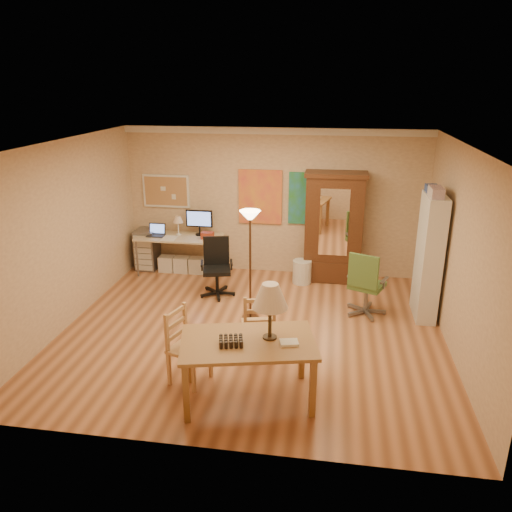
% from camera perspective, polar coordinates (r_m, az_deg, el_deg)
% --- Properties ---
extents(floor, '(5.50, 5.50, 0.00)m').
position_cam_1_polar(floor, '(7.40, -0.46, -8.59)').
color(floor, brown).
rests_on(floor, ground).
extents(crown_molding, '(5.50, 0.08, 0.12)m').
position_cam_1_polar(crown_molding, '(9.01, 2.12, 14.10)').
color(crown_molding, white).
rests_on(crown_molding, floor).
extents(corkboard, '(0.90, 0.04, 0.62)m').
position_cam_1_polar(corkboard, '(9.65, -10.24, 7.31)').
color(corkboard, tan).
rests_on(corkboard, floor).
extents(art_panel_left, '(0.80, 0.04, 1.00)m').
position_cam_1_polar(art_panel_left, '(9.23, 0.49, 6.77)').
color(art_panel_left, yellow).
rests_on(art_panel_left, floor).
extents(art_panel_right, '(0.75, 0.04, 0.95)m').
position_cam_1_polar(art_panel_right, '(9.15, 6.11, 6.54)').
color(art_panel_right, teal).
rests_on(art_panel_right, floor).
extents(dining_table, '(1.65, 1.21, 1.40)m').
position_cam_1_polar(dining_table, '(5.57, -0.00, -8.28)').
color(dining_table, brown).
rests_on(dining_table, floor).
extents(ladder_chair_back, '(0.51, 0.50, 0.92)m').
position_cam_1_polar(ladder_chair_back, '(6.58, 0.30, -8.11)').
color(ladder_chair_back, tan).
rests_on(ladder_chair_back, floor).
extents(ladder_chair_left, '(0.53, 0.54, 0.93)m').
position_cam_1_polar(ladder_chair_left, '(6.15, -7.87, -10.40)').
color(ladder_chair_left, tan).
rests_on(ladder_chair_left, floor).
extents(torchiere_lamp, '(0.31, 0.31, 1.71)m').
position_cam_1_polar(torchiere_lamp, '(7.26, -0.68, 2.61)').
color(torchiere_lamp, '#432B1B').
rests_on(torchiere_lamp, floor).
extents(computer_desk, '(1.59, 0.70, 1.21)m').
position_cam_1_polar(computer_desk, '(9.53, -8.40, 0.65)').
color(computer_desk, '#C7B791').
rests_on(computer_desk, floor).
extents(office_chair_black, '(0.61, 0.61, 0.99)m').
position_cam_1_polar(office_chair_black, '(8.53, -4.47, -2.75)').
color(office_chair_black, black).
rests_on(office_chair_black, floor).
extents(office_chair_green, '(0.64, 0.64, 1.04)m').
position_cam_1_polar(office_chair_green, '(7.97, 12.37, -4.71)').
color(office_chair_green, slate).
rests_on(office_chair_green, floor).
extents(drawer_cart, '(0.39, 0.47, 0.78)m').
position_cam_1_polar(drawer_cart, '(9.87, -12.34, 0.77)').
color(drawer_cart, slate).
rests_on(drawer_cart, floor).
extents(armoire, '(1.08, 0.51, 1.98)m').
position_cam_1_polar(armoire, '(9.07, 8.82, 2.45)').
color(armoire, '#361A0E').
rests_on(armoire, floor).
extents(bookshelf, '(0.29, 0.77, 1.91)m').
position_cam_1_polar(bookshelf, '(7.95, 19.14, -0.18)').
color(bookshelf, white).
rests_on(bookshelf, floor).
extents(wastebin, '(0.34, 0.34, 0.42)m').
position_cam_1_polar(wastebin, '(9.04, 5.28, -1.80)').
color(wastebin, silver).
rests_on(wastebin, floor).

